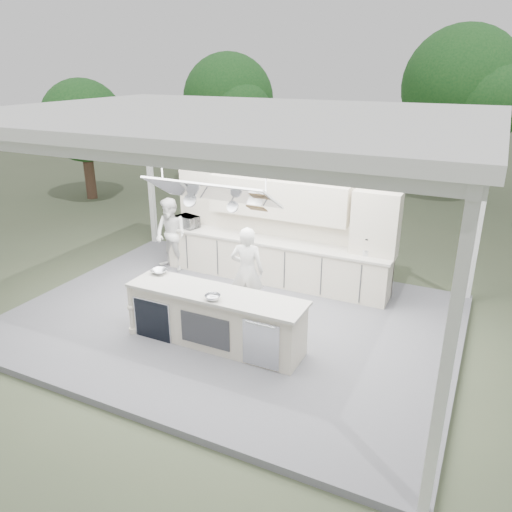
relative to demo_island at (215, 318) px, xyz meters
The scene contains 12 objects.
ground 1.10m from the demo_island, 101.07° to the left, with size 90.00×90.00×0.00m, color #424B33.
stage_deck 1.07m from the demo_island, 101.07° to the left, with size 8.00×6.00×0.12m, color #5C5B60.
tent 3.25m from the demo_island, 101.05° to the left, with size 8.20×6.20×3.86m.
demo_island is the anchor object (origin of this frame).
back_counter 2.82m from the demo_island, 93.63° to the left, with size 5.08×0.72×0.95m.
back_wall_unit 3.19m from the demo_island, 84.98° to the left, with size 5.05×0.48×2.25m.
tree_cluster 11.02m from the demo_island, 91.82° to the left, with size 19.55×9.40×5.85m.
head_chef 1.29m from the demo_island, 90.33° to the left, with size 0.62×0.41×1.71m, color white.
sous_chef 3.51m from the demo_island, 136.43° to the left, with size 0.81×0.63×1.67m, color white.
toaster_oven 3.62m from the demo_island, 129.84° to the left, with size 0.49×0.33×0.27m, color #ACAEB3.
bowl_large 1.40m from the demo_island, 168.44° to the left, with size 0.29×0.29×0.07m, color silver.
bowl_small 0.58m from the demo_island, 62.77° to the right, with size 0.26×0.26×0.08m, color silver.
Camera 1 is at (4.03, -7.26, 4.58)m, focal length 35.00 mm.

